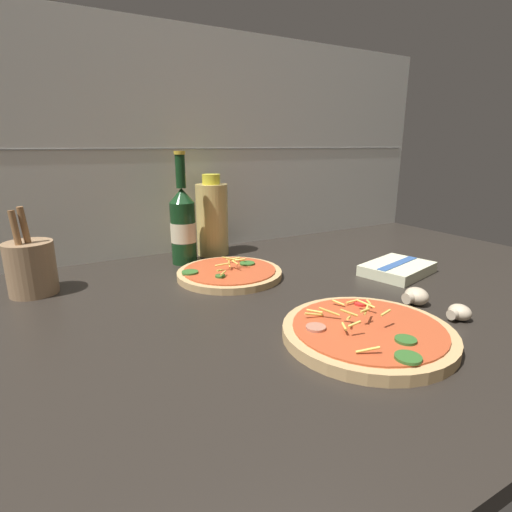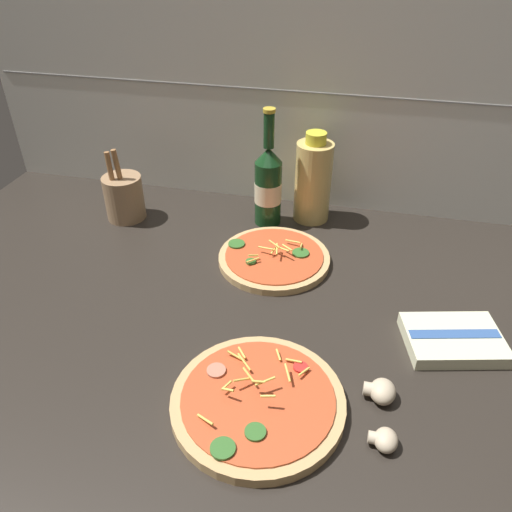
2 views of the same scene
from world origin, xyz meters
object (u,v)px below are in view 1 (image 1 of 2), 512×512
at_px(oil_bottle, 212,218).
at_px(utensil_crock, 31,267).
at_px(mushroom_right, 416,296).
at_px(dish_towel, 397,269).
at_px(pizza_far, 229,273).
at_px(mushroom_left, 459,312).
at_px(pizza_near, 368,333).
at_px(beer_bottle, 183,225).

distance_m(oil_bottle, utensil_crock, 0.44).
distance_m(mushroom_right, dish_towel, 0.18).
height_order(pizza_far, oil_bottle, oil_bottle).
bearing_deg(mushroom_left, oil_bottle, 107.32).
bearing_deg(pizza_near, utensil_crock, 132.54).
bearing_deg(utensil_crock, dish_towel, -20.54).
bearing_deg(mushroom_left, pizza_far, 120.63).
height_order(beer_bottle, dish_towel, beer_bottle).
bearing_deg(beer_bottle, pizza_far, -73.18).
bearing_deg(mushroom_right, pizza_far, 125.92).
bearing_deg(mushroom_right, mushroom_left, -85.07).
distance_m(beer_bottle, mushroom_left, 0.63).
height_order(utensil_crock, dish_towel, utensil_crock).
relative_size(pizza_near, oil_bottle, 1.22).
bearing_deg(mushroom_left, dish_towel, 64.33).
bearing_deg(beer_bottle, pizza_near, -79.40).
height_order(oil_bottle, utensil_crock, oil_bottle).
distance_m(oil_bottle, mushroom_right, 0.55).
distance_m(beer_bottle, dish_towel, 0.52).
bearing_deg(pizza_near, mushroom_left, -8.02).
bearing_deg(dish_towel, mushroom_right, -128.84).
relative_size(pizza_far, mushroom_right, 4.84).
bearing_deg(dish_towel, pizza_far, 153.58).
xyz_separation_m(mushroom_left, dish_towel, (0.11, 0.23, -0.00)).
bearing_deg(utensil_crock, mushroom_right, -34.28).
relative_size(beer_bottle, utensil_crock, 1.56).
relative_size(utensil_crock, dish_towel, 0.96).
relative_size(pizza_far, utensil_crock, 1.33).
bearing_deg(pizza_far, pizza_near, -82.13).
relative_size(oil_bottle, utensil_crock, 1.22).
xyz_separation_m(beer_bottle, oil_bottle, (0.10, 0.04, 0.00)).
bearing_deg(mushroom_left, pizza_near, 171.98).
bearing_deg(pizza_near, pizza_far, 97.87).
height_order(pizza_near, pizza_far, same).
distance_m(mushroom_right, utensil_crock, 0.74).
distance_m(mushroom_left, dish_towel, 0.25).
xyz_separation_m(oil_bottle, dish_towel, (0.29, -0.37, -0.09)).
bearing_deg(beer_bottle, utensil_crock, -170.46).
bearing_deg(dish_towel, oil_bottle, 128.50).
xyz_separation_m(pizza_far, dish_towel, (0.34, -0.17, 0.00)).
height_order(pizza_far, beer_bottle, beer_bottle).
xyz_separation_m(beer_bottle, mushroom_left, (0.28, -0.55, -0.08)).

